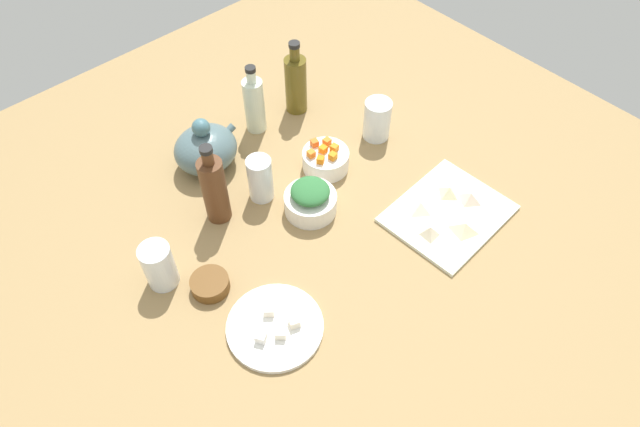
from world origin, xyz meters
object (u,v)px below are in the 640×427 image
Objects in this scene: bowl_greens at (310,203)px; drinking_glass_1 at (377,120)px; bowl_carrots at (326,160)px; bottle_2 at (214,189)px; bowl_small_side at (210,284)px; drinking_glass_2 at (260,179)px; teapot at (206,148)px; cutting_board at (448,214)px; bottle_0 at (296,83)px; plate_tofu at (275,327)px; bottle_1 at (254,104)px; drinking_glass_0 at (159,266)px.

bowl_greens is 32.91cm from drinking_glass_1.
bottle_2 reaches higher than bowl_carrots.
bowl_small_side is 0.70× the size of drinking_glass_2.
bowl_carrots is 31.69cm from teapot.
bottle_0 is (-1.45, 56.09, 8.77)cm from cutting_board.
plate_tofu is 1.01× the size of bottle_1.
bowl_small_side is 64.78cm from bottle_0.
cutting_board is 56.79cm from bottle_0.
plate_tofu is at bearing -124.65° from drinking_glass_2.
cutting_board is 34.83cm from bowl_carrots.
bowl_carrots is at bearing 12.76° from bowl_small_side.
bowl_greens is at bearing -147.03° from bowl_carrots.
bowl_small_side is at bearing -151.99° from drinking_glass_2.
bowl_greens is 39.55cm from drinking_glass_0.
drinking_glass_2 is at bearing 129.63° from cutting_board.
bowl_greens reaches higher than plate_tofu.
bottle_2 reaches higher than bottle_1.
drinking_glass_2 reaches higher than bowl_small_side.
bowl_greens is 15.41cm from bowl_carrots.
bowl_greens is at bearing -72.39° from teapot.
plate_tofu is 53.39cm from teapot.
bowl_carrots is at bearing 1.45° from drinking_glass_0.
teapot reaches higher than drinking_glass_2.
drinking_glass_0 is at bearing -141.32° from teapot.
bottle_1 is at bearing 28.56° from drinking_glass_0.
bowl_greens is 32.16cm from bowl_small_side.
bottle_2 reaches higher than drinking_glass_2.
bottle_1 is 1.66× the size of drinking_glass_2.
teapot is 32.69cm from bottle_0.
bottle_2 is (-17.95, 14.08, 7.30)cm from bowl_greens.
teapot is (22.45, 32.20, 4.41)cm from bowl_small_side.
bottle_0 is at bearing 110.64° from drinking_glass_1.
teapot reaches higher than bowl_small_side.
bottle_0 is 44.43cm from bottle_2.
plate_tofu is 1.15× the size of teapot.
plate_tofu is at bearing -134.73° from bottle_0.
drinking_glass_1 is at bearing 8.67° from bowl_small_side.
bottle_0 reaches higher than cutting_board.
drinking_glass_1 is (7.47, 32.40, 5.33)cm from cutting_board.
bowl_small_side is 64.75cm from drinking_glass_1.
drinking_glass_2 reaches higher than plate_tofu.
drinking_glass_2 is (21.85, 31.62, 5.69)cm from plate_tofu.
bottle_0 is (22.86, 31.63, 6.59)cm from bowl_greens.
bottle_0 is 1.79× the size of drinking_glass_2.
bottle_0 is 66.42cm from drinking_glass_0.
drinking_glass_0 is (-20.81, -7.00, -4.01)cm from bottle_2.
drinking_glass_1 is (63.87, 9.74, 4.26)cm from bowl_small_side.
drinking_glass_1 is at bearing 77.02° from cutting_board.
bowl_greens is 1.13× the size of drinking_glass_1.
drinking_glass_2 reaches higher than drinking_glass_0.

